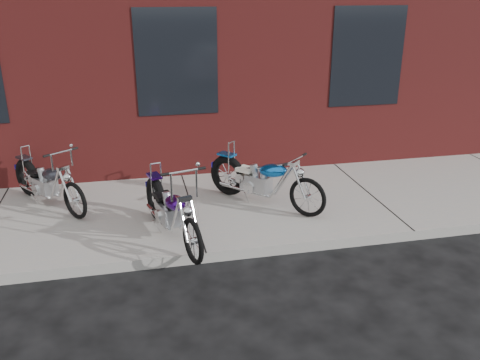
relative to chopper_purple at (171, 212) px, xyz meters
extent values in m
plane|color=black|center=(0.39, -0.55, -0.52)|extent=(120.00, 120.00, 0.00)
cube|color=#979797|center=(0.39, 0.95, -0.45)|extent=(22.00, 3.00, 0.15)
torus|color=black|center=(-0.14, 0.51, -0.04)|extent=(0.29, 0.67, 0.66)
torus|color=black|center=(0.23, -0.89, -0.08)|extent=(0.22, 0.60, 0.60)
cube|color=gray|center=(0.01, -0.06, -0.05)|extent=(0.34, 0.42, 0.28)
ellipsoid|color=#330969|center=(0.08, -0.31, 0.21)|extent=(0.36, 0.55, 0.28)
cube|color=black|center=(-0.05, 0.17, 0.13)|extent=(0.28, 0.31, 0.06)
cylinder|color=silver|center=(0.20, -0.77, 0.17)|extent=(0.10, 0.27, 0.50)
cylinder|color=silver|center=(0.17, -0.66, 0.78)|extent=(0.50, 0.16, 0.03)
cylinder|color=silver|center=(-0.12, 0.44, 0.31)|extent=(0.02, 0.02, 0.44)
cylinder|color=silver|center=(0.07, 0.17, -0.17)|extent=(0.25, 0.81, 0.04)
torus|color=black|center=(1.14, 1.26, -0.03)|extent=(0.56, 0.59, 0.68)
torus|color=black|center=(2.14, 0.15, -0.07)|extent=(0.46, 0.50, 0.62)
cube|color=gray|center=(1.55, 0.81, -0.04)|extent=(0.45, 0.46, 0.28)
ellipsoid|color=blue|center=(1.73, 0.61, 0.23)|extent=(0.53, 0.55, 0.29)
cube|color=silver|center=(1.39, 0.99, 0.15)|extent=(0.35, 0.35, 0.06)
cylinder|color=silver|center=(2.07, 0.24, 0.18)|extent=(0.21, 0.23, 0.51)
cylinder|color=silver|center=(1.99, 0.33, 0.49)|extent=(0.41, 0.37, 0.03)
cylinder|color=silver|center=(1.19, 1.20, 0.33)|extent=(0.03, 0.03, 0.46)
cylinder|color=silver|center=(1.50, 1.04, -0.17)|extent=(0.61, 0.66, 0.05)
torus|color=black|center=(-2.11, 1.92, -0.06)|extent=(0.48, 0.58, 0.64)
torus|color=black|center=(-1.27, 0.82, -0.09)|extent=(0.40, 0.50, 0.58)
cube|color=gray|center=(-1.77, 1.47, -0.07)|extent=(0.41, 0.43, 0.27)
ellipsoid|color=#2B2C34|center=(-1.62, 1.27, 0.19)|extent=(0.48, 0.53, 0.27)
cube|color=black|center=(-1.91, 1.66, 0.11)|extent=(0.32, 0.33, 0.05)
cylinder|color=silver|center=(-1.34, 0.90, 0.15)|extent=(0.18, 0.23, 0.48)
cylinder|color=silver|center=(-1.40, 0.99, 0.63)|extent=(0.40, 0.32, 0.03)
cylinder|color=silver|center=(-2.07, 1.87, 0.28)|extent=(0.03, 0.03, 0.42)
cylinder|color=silver|center=(-1.80, 1.69, -0.18)|extent=(0.52, 0.66, 0.04)
camera|label=1|loc=(-0.42, -6.37, 2.88)|focal=38.00mm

